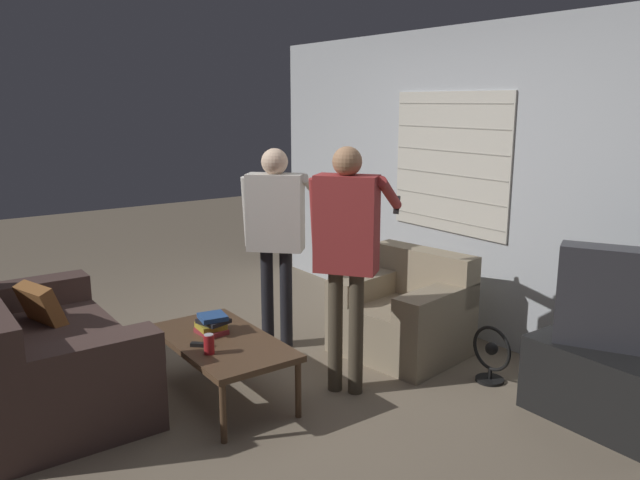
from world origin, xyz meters
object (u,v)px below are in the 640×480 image
(person_right_standing, at_px, (347,241))
(soda_can, at_px, (209,344))
(book_stack, at_px, (212,324))
(tv, at_px, (616,298))
(floor_fan, at_px, (491,355))
(spare_remote, at_px, (201,345))
(coffee_table, at_px, (222,344))
(couch_blue, at_px, (40,356))
(armchair_beige, at_px, (405,313))
(person_left_standing, at_px, (276,223))

(person_right_standing, height_order, soda_can, person_right_standing)
(book_stack, bearing_deg, tv, 45.03)
(tv, xyz_separation_m, floor_fan, (-0.78, -0.14, -0.60))
(person_right_standing, distance_m, floor_fan, 1.35)
(book_stack, distance_m, spare_remote, 0.25)
(coffee_table, relative_size, book_stack, 5.12)
(tv, bearing_deg, spare_remote, 21.87)
(tv, distance_m, book_stack, 2.56)
(soda_can, bearing_deg, couch_blue, -135.86)
(coffee_table, xyz_separation_m, person_right_standing, (0.39, 0.73, 0.68))
(armchair_beige, bearing_deg, spare_remote, 77.77)
(tv, xyz_separation_m, spare_remote, (-1.62, -1.96, -0.37))
(person_right_standing, relative_size, spare_remote, 13.55)
(coffee_table, bearing_deg, person_left_standing, 126.24)
(person_left_standing, bearing_deg, spare_remote, -102.78)
(floor_fan, bearing_deg, tv, 10.53)
(couch_blue, height_order, person_right_standing, person_right_standing)
(person_right_standing, bearing_deg, couch_blue, -158.36)
(person_right_standing, bearing_deg, coffee_table, -154.69)
(spare_remote, bearing_deg, tv, 92.53)
(armchair_beige, height_order, soda_can, armchair_beige)
(couch_blue, xyz_separation_m, book_stack, (0.53, 0.99, 0.17))
(armchair_beige, bearing_deg, tv, -179.65)
(book_stack, bearing_deg, armchair_beige, 80.43)
(coffee_table, bearing_deg, couch_blue, -124.12)
(tv, height_order, person_left_standing, person_left_standing)
(couch_blue, distance_m, soda_can, 1.19)
(person_left_standing, xyz_separation_m, floor_fan, (1.45, 0.87, -0.81))
(soda_can, bearing_deg, spare_remote, 177.24)
(couch_blue, relative_size, tv, 2.54)
(soda_can, bearing_deg, tv, 53.01)
(person_right_standing, distance_m, spare_remote, 1.15)
(tv, distance_m, person_left_standing, 2.46)
(soda_can, bearing_deg, coffee_table, 134.67)
(person_left_standing, distance_m, soda_can, 1.32)
(soda_can, bearing_deg, armchair_beige, 91.78)
(soda_can, xyz_separation_m, spare_remote, (-0.14, 0.01, -0.05))
(couch_blue, xyz_separation_m, person_left_standing, (0.10, 1.77, 0.71))
(spare_remote, bearing_deg, couch_blue, -88.42)
(couch_blue, height_order, armchair_beige, couch_blue)
(person_right_standing, height_order, floor_fan, person_right_standing)
(book_stack, bearing_deg, soda_can, -29.02)
(coffee_table, bearing_deg, person_right_standing, 62.10)
(person_left_standing, bearing_deg, person_right_standing, -48.20)
(armchair_beige, height_order, person_right_standing, person_right_standing)
(person_left_standing, xyz_separation_m, spare_remote, (0.61, -0.95, -0.59))
(armchair_beige, xyz_separation_m, person_right_standing, (0.27, -0.80, 0.74))
(couch_blue, xyz_separation_m, tv, (2.33, 2.79, 0.49))
(armchair_beige, distance_m, person_left_standing, 1.24)
(couch_blue, distance_m, coffee_table, 1.20)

